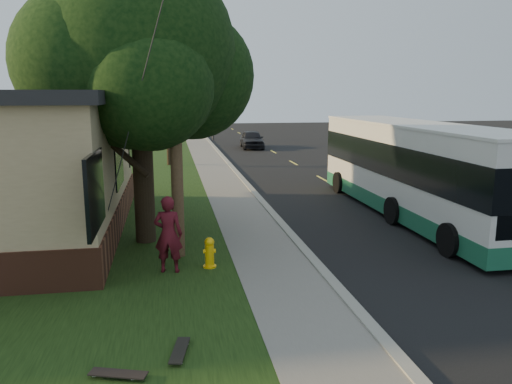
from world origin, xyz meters
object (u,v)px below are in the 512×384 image
fire_hydrant (209,253)px  skateboarder (168,234)px  skateboard_main (180,351)px  skateboard_spare (118,374)px  bare_tree_near (168,129)px  dumpster (35,184)px  transit_bus (417,167)px  distant_car (252,139)px  leafy_tree (139,56)px  traffic_signal (213,105)px  utility_pole (174,74)px  bare_tree_far (174,121)px

fire_hydrant → skateboarder: 1.11m
skateboard_main → skateboard_spare: (-0.91, -0.53, 0.00)m
bare_tree_near → dumpster: 10.41m
transit_bus → distant_car: 22.62m
skateboard_spare → bare_tree_near: bearing=87.9°
transit_bus → skateboard_spare: bearing=-136.3°
fire_hydrant → bare_tree_near: (-0.90, 18.00, 1.72)m
transit_bus → dumpster: (-13.60, 4.92, -1.02)m
leafy_tree → dumpster: 9.12m
fire_hydrant → leafy_tree: (-1.57, 2.65, 4.73)m
bare_tree_near → transit_bus: 16.12m
fire_hydrant → skateboard_spare: 4.87m
traffic_signal → distant_car: (2.37, -7.28, -2.47)m
dumpster → skateboard_spare: bearing=-72.0°
utility_pole → bare_tree_far: size_ratio=2.25×
utility_pole → dumpster: (-5.45, 8.14, -3.95)m
leafy_tree → skateboarder: leafy_tree is taller
skateboard_spare → distant_car: (7.18, 31.27, 0.56)m
dumpster → skateboarder: bearing=-60.7°
skateboarder → transit_bus: bearing=-142.1°
bare_tree_far → leafy_tree: bearing=-92.5°
distant_car → fire_hydrant: bearing=-97.9°
fire_hydrant → bare_tree_far: size_ratio=0.18×
skateboarder → skateboard_spare: skateboarder is taller
utility_pole → skateboard_spare: size_ratio=10.26×
transit_bus → bare_tree_far: bearing=106.9°
bare_tree_near → transit_bus: (8.34, -13.79, -0.45)m
fire_hydrant → distant_car: (5.47, 26.72, 0.26)m
skateboarder → distant_car: (6.42, 26.87, -0.28)m
utility_pole → traffic_signal: (3.81, 33.01, -1.47)m
transit_bus → skateboarder: size_ratio=6.51×
skateboard_spare → dumpster: dumpster is taller
fire_hydrant → skateboard_main: (-0.81, -4.01, -0.30)m
fire_hydrant → leafy_tree: size_ratio=0.09×
fire_hydrant → utility_pole: (-0.71, 0.99, 4.20)m
leafy_tree → bare_tree_far: size_ratio=1.94×
skateboard_main → traffic_signal: bearing=84.1°
utility_pole → transit_bus: bearing=21.5°
leafy_tree → skateboard_spare: (-0.15, -7.19, -5.04)m
transit_bus → skateboard_spare: 12.76m
fire_hydrant → skateboard_main: fire_hydrant is taller
transit_bus → skateboard_main: bearing=-135.1°
bare_tree_near → traffic_signal: size_ratio=0.78×
bare_tree_far → traffic_signal: (3.50, 4.00, 1.16)m
utility_pole → skateboard_spare: (-1.01, -5.54, -4.50)m
fire_hydrant → utility_pole: size_ratio=0.08×
skateboarder → dumpster: (-5.20, 9.28, -0.30)m
leafy_tree → bare_tree_near: 15.66m
bare_tree_far → distant_car: 6.85m
skateboard_spare → traffic_signal: bearing=82.9°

